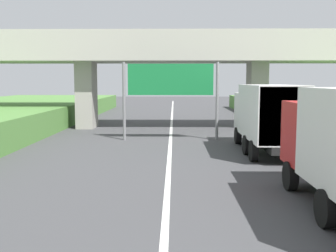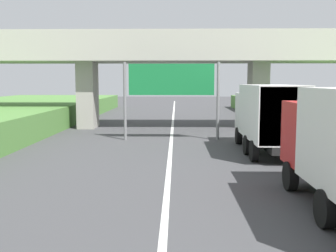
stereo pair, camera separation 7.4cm
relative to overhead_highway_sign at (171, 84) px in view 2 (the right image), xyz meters
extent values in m
cube|color=white|center=(0.00, -0.85, -3.46)|extent=(0.20, 98.29, 0.01)
cube|color=#ADA89E|center=(0.00, 6.44, 2.16)|extent=(40.00, 4.80, 1.10)
cube|color=#ADA89E|center=(0.00, 4.22, 3.26)|extent=(40.00, 0.36, 1.10)
cube|color=#ADA89E|center=(0.00, 8.66, 3.26)|extent=(40.00, 0.36, 1.10)
cube|color=#9F9A91|center=(-6.59, 6.44, -0.92)|extent=(1.30, 2.20, 5.07)
cube|color=#9F9A91|center=(6.59, 6.44, -0.92)|extent=(1.30, 2.20, 5.07)
cylinder|color=slate|center=(-2.85, 0.00, -1.07)|extent=(0.18, 0.18, 4.77)
cylinder|color=slate|center=(2.85, 0.00, -1.07)|extent=(0.18, 0.18, 4.77)
cube|color=#167238|center=(0.00, 0.00, 0.26)|extent=(5.20, 0.12, 1.90)
cube|color=white|center=(0.00, -0.01, 0.26)|extent=(4.89, 0.01, 1.67)
cube|color=black|center=(4.89, -4.03, -2.80)|extent=(1.10, 7.30, 0.36)
cube|color=silver|center=(4.89, -1.43, -1.57)|extent=(2.10, 2.10, 2.10)
cube|color=#2D3842|center=(4.89, -0.41, -1.27)|extent=(1.89, 0.06, 0.90)
cube|color=silver|center=(4.89, -5.08, -1.32)|extent=(2.30, 5.20, 2.60)
cube|color=#A8A8A6|center=(4.89, -7.66, -1.32)|extent=(2.21, 0.04, 2.50)
cylinder|color=black|center=(3.92, -1.43, -2.98)|extent=(0.30, 0.96, 0.96)
cylinder|color=black|center=(5.86, -1.43, -2.98)|extent=(0.30, 0.96, 0.96)
cylinder|color=black|center=(3.82, -6.51, -2.98)|extent=(0.30, 0.96, 0.96)
cylinder|color=black|center=(5.96, -6.51, -2.98)|extent=(0.30, 0.96, 0.96)
cylinder|color=black|center=(3.82, -4.82, -2.98)|extent=(0.30, 0.96, 0.96)
cylinder|color=black|center=(5.96, -4.82, -2.98)|extent=(0.30, 0.96, 0.96)
cube|color=red|center=(5.07, -11.24, -1.57)|extent=(2.10, 2.10, 2.10)
cube|color=#2D3842|center=(5.07, -10.22, -1.27)|extent=(1.89, 0.06, 0.90)
cylinder|color=black|center=(4.10, -11.24, -2.98)|extent=(0.30, 0.96, 0.96)
cylinder|color=black|center=(4.00, -14.63, -2.98)|extent=(0.30, 0.96, 0.96)
cylinder|color=orange|center=(6.49, -8.39, -3.01)|extent=(0.56, 0.56, 0.90)
cylinder|color=white|center=(6.49, -8.39, -2.94)|extent=(0.57, 0.57, 0.12)
camera|label=1|loc=(0.22, -24.19, 0.15)|focal=42.31mm
camera|label=2|loc=(0.30, -24.19, 0.15)|focal=42.31mm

